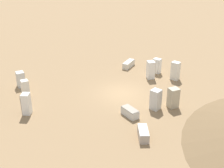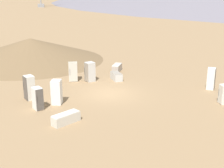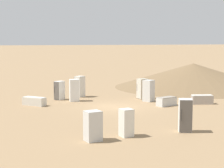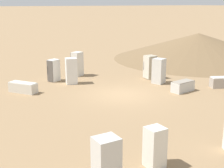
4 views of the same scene
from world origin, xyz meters
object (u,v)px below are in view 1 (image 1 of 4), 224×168
discarded_fridge_2 (157,66)px  discarded_fridge_9 (130,112)px  discarded_fridge_6 (156,99)px  discarded_fridge_1 (25,88)px  discarded_fridge_0 (129,64)px  discarded_fridge_4 (175,71)px  discarded_fridge_7 (26,104)px  discarded_fridge_10 (21,79)px  discarded_fridge_5 (151,70)px  discarded_fridge_8 (173,98)px  discarded_fridge_3 (143,134)px

discarded_fridge_2 → discarded_fridge_9: (-6.55, -6.14, -0.44)m
discarded_fridge_6 → discarded_fridge_9: size_ratio=1.08×
discarded_fridge_1 → discarded_fridge_6: (8.97, -7.13, 0.16)m
discarded_fridge_0 → discarded_fridge_4: (2.56, -4.77, 0.59)m
discarded_fridge_1 → discarded_fridge_7: (-0.60, -3.28, 0.18)m
discarded_fridge_1 → discarded_fridge_10: discarded_fridge_10 is taller
discarded_fridge_4 → discarded_fridge_10: discarded_fridge_4 is taller
discarded_fridge_5 → discarded_fridge_6: (-2.88, -5.26, -0.03)m
discarded_fridge_10 → discarded_fridge_8: bearing=46.9°
discarded_fridge_4 → discarded_fridge_10: bearing=-136.4°
discarded_fridge_4 → discarded_fridge_6: 6.28m
discarded_fridge_3 → discarded_fridge_9: 3.00m
discarded_fridge_3 → discarded_fridge_8: (4.45, 2.65, 0.50)m
discarded_fridge_5 → discarded_fridge_1: bearing=-85.6°
discarded_fridge_2 → discarded_fridge_10: (-13.13, 2.92, -0.04)m
discarded_fridge_4 → discarded_fridge_9: discarded_fridge_4 is taller
discarded_fridge_5 → discarded_fridge_7: bearing=-70.2°
discarded_fridge_9 → discarded_fridge_5: bearing=-143.8°
discarded_fridge_4 → discarded_fridge_7: (-14.45, -0.10, -0.02)m
discarded_fridge_1 → discarded_fridge_5: 12.00m
discarded_fridge_6 → discarded_fridge_0: bearing=141.5°
discarded_fridge_0 → discarded_fridge_3: discarded_fridge_3 is taller
discarded_fridge_2 → discarded_fridge_10: bearing=140.9°
discarded_fridge_5 → discarded_fridge_7: (-12.45, -1.40, -0.00)m
discarded_fridge_5 → discarded_fridge_9: size_ratio=1.11×
discarded_fridge_2 → discarded_fridge_3: discarded_fridge_2 is taller
discarded_fridge_7 → discarded_fridge_0: bearing=-36.6°
discarded_fridge_1 → discarded_fridge_2: (13.12, -1.05, 0.07)m
discarded_fridge_3 → discarded_fridge_6: discarded_fridge_6 is taller
discarded_fridge_5 → discarded_fridge_8: (-1.42, -5.61, -0.04)m
discarded_fridge_2 → discarded_fridge_4: discarded_fridge_4 is taller
discarded_fridge_0 → discarded_fridge_7: (-11.89, -4.87, 0.57)m
discarded_fridge_9 → discarded_fridge_7: bearing=-37.7°
discarded_fridge_1 → discarded_fridge_9: 9.75m
discarded_fridge_10 → discarded_fridge_2: bearing=76.2°
discarded_fridge_8 → discarded_fridge_3: bearing=-148.0°
discarded_fridge_4 → discarded_fridge_3: bearing=-74.9°
discarded_fridge_5 → discarded_fridge_8: 5.79m
discarded_fridge_0 → discarded_fridge_8: size_ratio=1.09×
discarded_fridge_1 → discarded_fridge_5: discarded_fridge_5 is taller
discarded_fridge_6 → discarded_fridge_8: (1.46, -0.35, -0.02)m
discarded_fridge_5 → discarded_fridge_8: bearing=-0.8°
discarded_fridge_6 → discarded_fridge_2: bearing=122.1°
discarded_fridge_3 → discarded_fridge_9: (0.58, 2.94, -0.02)m
discarded_fridge_1 → discarded_fridge_6: size_ratio=0.82×
discarded_fridge_9 → discarded_fridge_2: bearing=-145.9°
discarded_fridge_1 → discarded_fridge_2: bearing=83.9°
discarded_fridge_10 → discarded_fridge_5: bearing=71.2°
discarded_fridge_0 → discarded_fridge_4: discarded_fridge_4 is taller
discarded_fridge_6 → discarded_fridge_9: (-2.40, -0.06, -0.53)m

